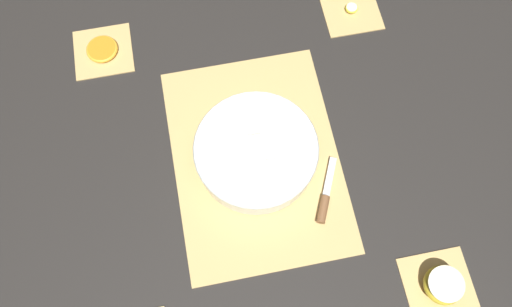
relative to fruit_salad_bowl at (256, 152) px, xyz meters
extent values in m
plane|color=black|center=(0.00, 0.00, -0.04)|extent=(6.00, 6.00, 0.00)
cube|color=tan|center=(0.00, 0.00, -0.04)|extent=(0.47, 0.34, 0.01)
cube|color=#4C381E|center=(-0.19, 0.00, -0.04)|extent=(0.01, 0.33, 0.00)
cube|color=#4C381E|center=(-0.14, 0.00, -0.04)|extent=(0.01, 0.33, 0.00)
cube|color=#4C381E|center=(-0.09, 0.00, -0.04)|extent=(0.01, 0.33, 0.00)
cube|color=#4C381E|center=(-0.05, 0.00, -0.04)|extent=(0.01, 0.33, 0.00)
cube|color=#4C381E|center=(0.00, 0.00, -0.04)|extent=(0.01, 0.33, 0.00)
cube|color=#4C381E|center=(0.05, 0.00, -0.04)|extent=(0.01, 0.33, 0.00)
cube|color=#4C381E|center=(0.09, 0.00, -0.04)|extent=(0.01, 0.33, 0.00)
cube|color=#4C381E|center=(0.14, 0.00, -0.04)|extent=(0.01, 0.33, 0.00)
cube|color=#4C381E|center=(0.19, 0.00, -0.04)|extent=(0.01, 0.33, 0.00)
cube|color=tan|center=(-0.32, -0.29, -0.04)|extent=(0.13, 0.13, 0.01)
cube|color=#4C381E|center=(-0.36, -0.29, -0.04)|extent=(0.00, 0.13, 0.00)
cube|color=#4C381E|center=(-0.33, -0.29, -0.04)|extent=(0.00, 0.13, 0.00)
cube|color=#4C381E|center=(-0.31, -0.29, -0.04)|extent=(0.00, 0.13, 0.00)
cube|color=#4C381E|center=(-0.28, -0.29, -0.04)|extent=(0.00, 0.13, 0.00)
cube|color=tan|center=(0.32, -0.29, -0.04)|extent=(0.13, 0.13, 0.01)
cube|color=#4C381E|center=(0.29, -0.29, -0.04)|extent=(0.00, 0.13, 0.00)
cube|color=#4C381E|center=(0.32, -0.29, -0.04)|extent=(0.00, 0.13, 0.00)
cube|color=tan|center=(0.32, 0.29, -0.04)|extent=(0.13, 0.13, 0.01)
cube|color=#4C381E|center=(0.29, 0.29, -0.04)|extent=(0.00, 0.13, 0.00)
cube|color=#4C381E|center=(0.32, 0.29, -0.04)|extent=(0.00, 0.13, 0.00)
cube|color=#4C381E|center=(0.35, 0.29, -0.04)|extent=(0.00, 0.13, 0.00)
cylinder|color=silver|center=(0.00, 0.00, 0.00)|extent=(0.24, 0.24, 0.06)
torus|color=silver|center=(0.00, 0.00, 0.02)|extent=(0.25, 0.25, 0.01)
cylinder|color=#F4EABC|center=(-0.05, -0.05, -0.02)|extent=(0.03, 0.03, 0.01)
cylinder|color=#F4EABC|center=(0.00, -0.07, -0.02)|extent=(0.03, 0.03, 0.01)
cylinder|color=#F4EABC|center=(-0.02, 0.07, 0.00)|extent=(0.03, 0.03, 0.01)
cylinder|color=#F4EABC|center=(-0.03, -0.01, -0.01)|extent=(0.02, 0.02, 0.01)
cylinder|color=#F4EABC|center=(0.03, 0.06, -0.01)|extent=(0.02, 0.02, 0.01)
cylinder|color=#F4EABC|center=(-0.10, 0.01, 0.00)|extent=(0.03, 0.03, 0.01)
cylinder|color=#F4EABC|center=(0.00, -0.09, 0.02)|extent=(0.03, 0.03, 0.01)
cylinder|color=#F4EABC|center=(-0.04, 0.03, 0.01)|extent=(0.03, 0.03, 0.01)
cylinder|color=#F4EABC|center=(0.04, 0.03, 0.00)|extent=(0.03, 0.03, 0.01)
cylinder|color=#F4EABC|center=(0.10, 0.03, 0.00)|extent=(0.03, 0.03, 0.01)
cylinder|color=#F4EABC|center=(0.00, 0.02, 0.02)|extent=(0.03, 0.03, 0.01)
cylinder|color=#F4EABC|center=(0.03, -0.03, -0.02)|extent=(0.03, 0.03, 0.01)
cube|color=beige|center=(-0.03, -0.09, 0.00)|extent=(0.03, 0.03, 0.03)
cube|color=beige|center=(-0.08, -0.03, -0.01)|extent=(0.03, 0.03, 0.03)
cube|color=beige|center=(0.07, 0.01, -0.01)|extent=(0.02, 0.02, 0.02)
cube|color=beige|center=(0.08, -0.03, 0.01)|extent=(0.02, 0.02, 0.02)
cube|color=beige|center=(0.06, -0.05, -0.01)|extent=(0.03, 0.03, 0.03)
cube|color=beige|center=(0.04, 0.00, 0.02)|extent=(0.03, 0.03, 0.03)
cube|color=beige|center=(-0.01, 0.03, -0.01)|extent=(0.02, 0.02, 0.02)
cube|color=beige|center=(0.04, 0.02, -0.02)|extent=(0.02, 0.02, 0.02)
cube|color=beige|center=(-0.05, -0.05, 0.00)|extent=(0.02, 0.02, 0.02)
cube|color=beige|center=(-0.07, 0.02, -0.02)|extent=(0.03, 0.03, 0.03)
cube|color=beige|center=(-0.02, -0.03, 0.02)|extent=(0.03, 0.03, 0.03)
cube|color=beige|center=(-0.06, 0.00, 0.01)|extent=(0.03, 0.03, 0.03)
ellipsoid|color=orange|center=(-0.02, 0.09, 0.00)|extent=(0.02, 0.01, 0.01)
ellipsoid|color=orange|center=(0.00, 0.06, 0.02)|extent=(0.03, 0.02, 0.02)
ellipsoid|color=orange|center=(0.06, 0.04, 0.02)|extent=(0.03, 0.02, 0.01)
ellipsoid|color=orange|center=(-0.09, 0.04, -0.01)|extent=(0.03, 0.02, 0.02)
ellipsoid|color=#B2231E|center=(0.01, -0.04, 0.00)|extent=(0.03, 0.02, 0.01)
ellipsoid|color=#B2231E|center=(-0.07, 0.06, -0.02)|extent=(0.03, 0.02, 0.02)
cube|color=silver|center=(-0.07, -0.14, -0.03)|extent=(0.08, 0.05, 0.00)
cylinder|color=brown|center=(-0.14, -0.11, -0.03)|extent=(0.06, 0.04, 0.02)
ellipsoid|color=gold|center=(-0.32, -0.29, -0.02)|extent=(0.07, 0.07, 0.04)
cylinder|color=beige|center=(-0.32, -0.29, 0.00)|extent=(0.07, 0.07, 0.00)
cylinder|color=orange|center=(0.32, 0.29, -0.03)|extent=(0.06, 0.06, 0.01)
torus|color=#F4A82D|center=(0.32, 0.29, -0.03)|extent=(0.07, 0.07, 0.01)
cylinder|color=#F4EABC|center=(0.32, -0.29, -0.03)|extent=(0.03, 0.03, 0.01)
torus|color=yellow|center=(0.32, -0.29, -0.03)|extent=(0.03, 0.03, 0.01)
camera|label=1|loc=(-0.35, 0.07, 0.94)|focal=35.00mm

